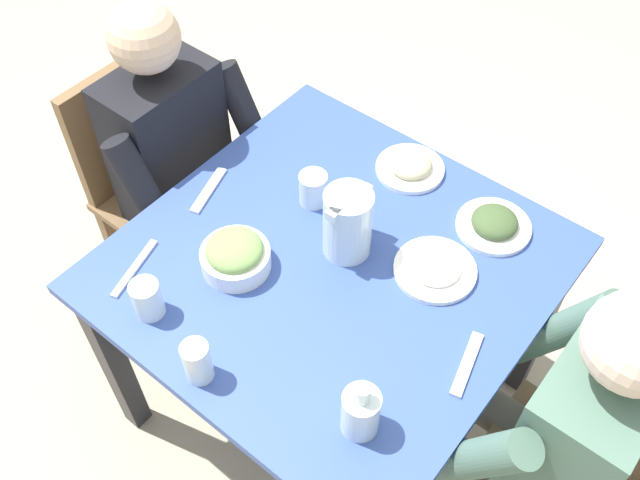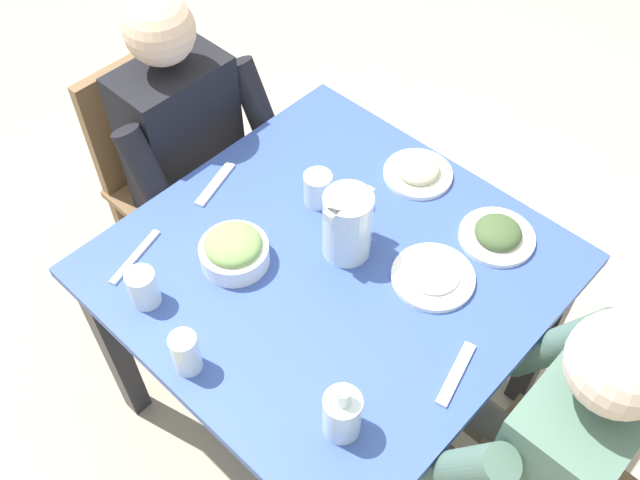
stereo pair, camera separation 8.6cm
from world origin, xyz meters
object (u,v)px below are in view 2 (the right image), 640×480
at_px(chair_far, 168,167).
at_px(water_pitcher, 348,225).
at_px(water_glass_by_pitcher, 186,353).
at_px(plate_dolmas, 498,234).
at_px(plate_yoghurt, 433,275).
at_px(oil_carafe, 342,415).
at_px(water_glass_center, 143,288).
at_px(salt_shaker, 361,198).
at_px(diner_far, 203,166).
at_px(salad_bowl, 234,250).
at_px(water_glass_near_right, 318,188).
at_px(plate_beans, 418,171).
at_px(dining_table, 331,288).
at_px(diner_near, 520,435).

distance_m(chair_far, water_pitcher, 0.86).
bearing_deg(water_glass_by_pitcher, plate_dolmas, -20.40).
bearing_deg(water_pitcher, chair_far, 89.23).
bearing_deg(plate_yoghurt, plate_dolmas, -10.88).
distance_m(plate_dolmas, oil_carafe, 0.65).
height_order(water_glass_center, salt_shaker, water_glass_center).
distance_m(diner_far, plate_dolmas, 0.88).
bearing_deg(oil_carafe, diner_far, 67.43).
xyz_separation_m(salad_bowl, water_glass_near_right, (0.29, -0.01, 0.00)).
relative_size(water_glass_by_pitcher, oil_carafe, 0.68).
xyz_separation_m(plate_yoghurt, water_glass_by_pitcher, (-0.56, 0.24, 0.04)).
bearing_deg(water_glass_by_pitcher, oil_carafe, -70.15).
xyz_separation_m(plate_dolmas, water_glass_center, (-0.72, 0.49, 0.03)).
xyz_separation_m(plate_beans, oil_carafe, (-0.68, -0.34, 0.04)).
height_order(dining_table, diner_near, diner_near).
xyz_separation_m(diner_near, salt_shaker, (0.20, 0.65, 0.14)).
distance_m(diner_near, water_glass_by_pitcher, 0.76).
distance_m(dining_table, salt_shaker, 0.25).
xyz_separation_m(plate_dolmas, water_glass_near_right, (-0.21, 0.42, 0.03)).
relative_size(plate_yoghurt, plate_dolmas, 1.06).
bearing_deg(diner_near, oil_carafe, 137.66).
distance_m(chair_far, diner_near, 1.37).
bearing_deg(salt_shaker, chair_far, 99.97).
bearing_deg(plate_yoghurt, diner_far, 94.71).
bearing_deg(diner_far, salt_shaker, -76.17).
height_order(chair_far, salad_bowl, chair_far).
xyz_separation_m(diner_far, salt_shaker, (0.12, -0.51, 0.14)).
relative_size(diner_far, water_glass_center, 11.57).
xyz_separation_m(dining_table, water_glass_center, (-0.38, 0.24, 0.16)).
bearing_deg(salad_bowl, diner_near, -78.54).
bearing_deg(dining_table, salt_shaker, 20.54).
relative_size(water_pitcher, plate_yoghurt, 0.94).
distance_m(plate_dolmas, water_glass_by_pitcher, 0.82).
bearing_deg(plate_dolmas, salt_shaker, 114.94).
bearing_deg(water_glass_center, oil_carafe, -81.88).
xyz_separation_m(water_pitcher, water_glass_by_pitcher, (-0.48, 0.03, -0.04)).
bearing_deg(dining_table, water_glass_by_pitcher, 175.62).
distance_m(chair_far, salt_shaker, 0.77).
bearing_deg(water_glass_near_right, plate_yoghurt, -89.47).
height_order(salad_bowl, salt_shaker, salad_bowl).
bearing_deg(plate_beans, diner_far, 119.81).
height_order(diner_far, oil_carafe, diner_far).
relative_size(plate_yoghurt, oil_carafe, 1.23).
xyz_separation_m(salad_bowl, plate_yoghurt, (0.29, -0.39, -0.03)).
height_order(diner_far, salad_bowl, diner_far).
bearing_deg(diner_far, water_glass_center, -142.84).
xyz_separation_m(plate_dolmas, salt_shaker, (-0.15, 0.32, 0.01)).
xyz_separation_m(water_glass_near_right, oil_carafe, (-0.43, -0.47, 0.01)).
height_order(plate_beans, water_glass_center, water_glass_center).
bearing_deg(water_glass_center, water_pitcher, -29.03).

